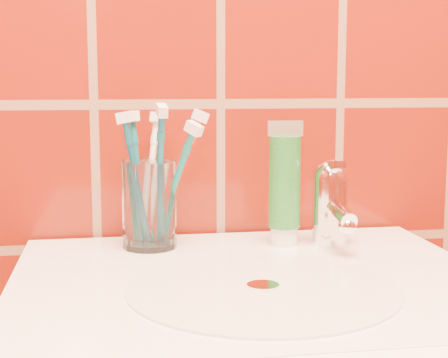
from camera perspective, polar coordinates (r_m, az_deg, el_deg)
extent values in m
cube|color=white|center=(0.83, 2.44, -13.39)|extent=(0.56, 0.46, 0.16)
cylinder|color=silver|center=(0.76, 3.26, -9.01)|extent=(0.30, 0.30, 0.00)
cylinder|color=white|center=(0.76, 3.26, -8.87)|extent=(0.04, 0.04, 0.00)
cylinder|color=white|center=(0.93, -6.22, -2.13)|extent=(0.08, 0.08, 0.12)
cylinder|color=white|center=(0.96, 5.01, -4.73)|extent=(0.04, 0.04, 0.03)
cylinder|color=#18651F|center=(0.94, 5.07, -0.24)|extent=(0.04, 0.04, 0.13)
cube|color=beige|center=(0.93, 5.12, 4.21)|extent=(0.05, 0.01, 0.02)
cylinder|color=white|center=(0.96, 8.76, -2.65)|extent=(0.05, 0.05, 0.09)
sphere|color=white|center=(0.95, 8.83, 0.16)|extent=(0.05, 0.05, 0.05)
cylinder|color=white|center=(0.92, 9.51, -2.64)|extent=(0.02, 0.09, 0.03)
cube|color=white|center=(0.94, 9.08, 1.15)|extent=(0.02, 0.06, 0.01)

